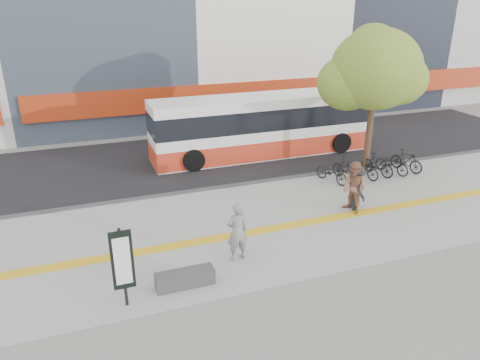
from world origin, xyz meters
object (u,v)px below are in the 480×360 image
object	(u,v)px
pedestrian_tan	(354,188)
pedestrian_dark	(357,188)
bench	(185,278)
seated_woman	(237,232)
signboard	(122,262)
street_tree	(374,71)
bus	(263,127)

from	to	relation	value
pedestrian_tan	pedestrian_dark	distance (m)	0.30
pedestrian_tan	pedestrian_dark	bearing A→B (deg)	113.19
bench	seated_woman	world-z (taller)	seated_woman
bench	seated_woman	bearing A→B (deg)	24.33
signboard	street_tree	xyz separation A→B (m)	(11.38, 6.33, 3.15)
bench	bus	size ratio (longest dim) A/B	0.15
bus	signboard	bearing A→B (deg)	-128.35
bench	pedestrian_dark	bearing A→B (deg)	19.92
seated_woman	pedestrian_dark	bearing A→B (deg)	-167.97
seated_woman	pedestrian_tan	bearing A→B (deg)	-168.92
signboard	street_tree	bearing A→B (deg)	29.07
seated_woman	pedestrian_dark	xyz separation A→B (m)	(5.26, 1.74, -0.07)
seated_woman	pedestrian_dark	distance (m)	5.54
street_tree	seated_woman	size ratio (longest dim) A/B	3.43
signboard	pedestrian_dark	distance (m)	9.13
signboard	pedestrian_tan	distance (m)	8.86
bench	seated_woman	xyz separation A→B (m)	(1.80, 0.81, 0.69)
street_tree	pedestrian_dark	xyz separation A→B (m)	(-2.72, -3.46, -3.58)
signboard	pedestrian_dark	world-z (taller)	signboard
bus	pedestrian_dark	size ratio (longest dim) A/B	6.44
street_tree	signboard	bearing A→B (deg)	-150.93
signboard	seated_woman	world-z (taller)	signboard
street_tree	seated_woman	xyz separation A→B (m)	(-7.98, -5.21, -3.52)
bench	seated_woman	distance (m)	2.09
bench	bus	world-z (taller)	bus
seated_woman	pedestrian_tan	size ratio (longest dim) A/B	0.96
bus	pedestrian_tan	distance (m)	7.34
pedestrian_tan	pedestrian_dark	size ratio (longest dim) A/B	1.13
signboard	pedestrian_tan	bearing A→B (deg)	17.73
bench	pedestrian_tan	bearing A→B (deg)	19.29
bus	pedestrian_dark	world-z (taller)	bus
signboard	bus	size ratio (longest dim) A/B	0.20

